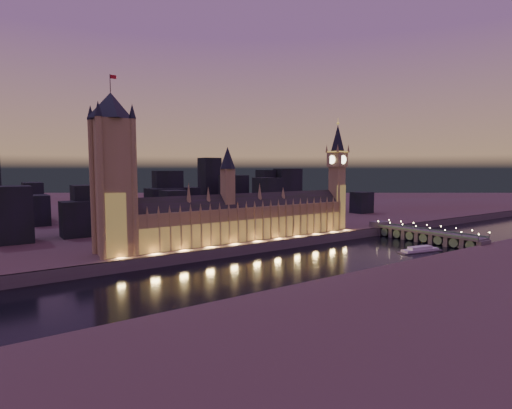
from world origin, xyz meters
TOP-DOWN VIEW (x-y plane):
  - ground_plane at (0.00, 0.00)m, footprint 2000.00×2000.00m
  - north_bank at (0.00, 520.00)m, footprint 2000.00×960.00m
  - embankment_wall at (0.00, 41.00)m, footprint 2000.00×2.50m
  - palace_of_westminster at (0.70, 61.75)m, footprint 202.00×22.02m
  - victoria_tower at (-110.00, 61.93)m, footprint 31.68×31.68m
  - elizabeth_tower at (108.00, 61.92)m, footprint 18.00×18.00m
  - westminster_bridge at (154.23, -3.45)m, footprint 18.55×113.00m
  - river_boat at (109.96, -31.00)m, footprint 42.48×17.08m
  - city_backdrop at (31.78, 246.25)m, footprint 447.54×215.63m

SIDE VIEW (x-z plane):
  - ground_plane at x=0.00m, z-range 0.00..0.00m
  - river_boat at x=109.96m, z-range -0.69..3.81m
  - north_bank at x=0.00m, z-range 0.00..8.00m
  - embankment_wall at x=0.00m, z-range 0.00..8.00m
  - westminster_bridge at x=154.23m, z-range -1.96..13.94m
  - palace_of_westminster at x=0.70m, z-range -12.63..65.37m
  - city_backdrop at x=31.78m, z-range -7.97..70.78m
  - elizabeth_tower at x=108.00m, z-range 14.35..124.30m
  - victoria_tower at x=-110.00m, z-range 7.58..131.41m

